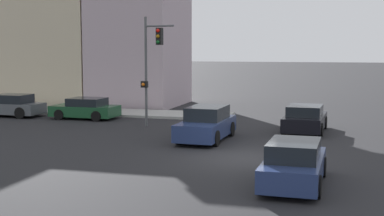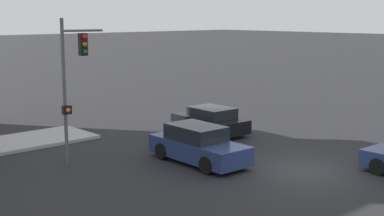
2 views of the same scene
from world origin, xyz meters
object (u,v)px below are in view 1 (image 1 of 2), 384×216
Objects in this scene: crossing_car_0 at (294,164)px; crossing_car_2 at (305,119)px; crossing_car_1 at (207,124)px; parked_car_1 at (12,106)px; traffic_signal at (152,57)px; parked_car_0 at (85,109)px.

crossing_car_2 is (10.97, 0.35, -0.01)m from crossing_car_0.
crossing_car_1 is at bearing 133.27° from crossing_car_2.
traffic_signal is at bearing 171.17° from parked_car_1.
parked_car_0 is at bearing -175.73° from parked_car_1.
crossing_car_1 reaches higher than parked_car_1.
crossing_car_0 is 1.02× the size of crossing_car_2.
traffic_signal reaches higher than crossing_car_2.
traffic_signal reaches higher than parked_car_0.
crossing_car_2 is at bearing 177.36° from parked_car_1.
crossing_car_2 is 1.07× the size of parked_car_0.
traffic_signal reaches higher than crossing_car_0.
crossing_car_0 is (-10.54, -8.46, -3.11)m from traffic_signal.
traffic_signal is 5.86m from crossing_car_1.
traffic_signal is 8.70m from crossing_car_2.
traffic_signal is at bearing 40.07° from crossing_car_0.
crossing_car_0 is at bearing 34.42° from crossing_car_1.
crossing_car_1 is 1.14× the size of parked_car_1.
parked_car_1 is (1.95, 10.04, -3.11)m from traffic_signal.
parked_car_0 is at bearing -103.55° from traffic_signal.
crossing_car_0 is at bearing 48.11° from traffic_signal.
parked_car_1 is (12.49, 18.50, -0.00)m from crossing_car_0.
parked_car_0 is 5.00m from parked_car_1.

